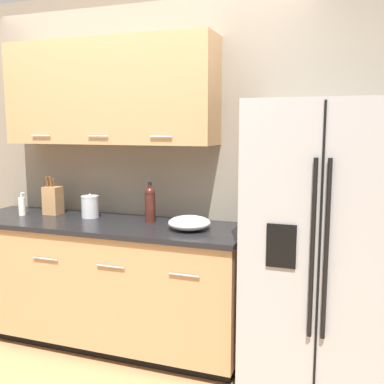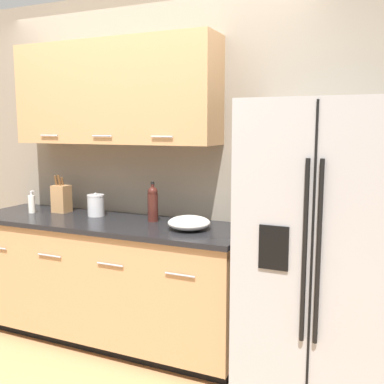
{
  "view_description": "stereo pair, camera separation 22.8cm",
  "coord_description": "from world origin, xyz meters",
  "px_view_note": "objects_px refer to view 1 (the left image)",
  "views": [
    {
      "loc": [
        1.5,
        -2.1,
        1.6
      ],
      "look_at": [
        0.51,
        0.68,
        1.17
      ],
      "focal_mm": 42.0,
      "sensor_mm": 36.0,
      "label": 1
    },
    {
      "loc": [
        1.72,
        -2.02,
        1.6
      ],
      "look_at": [
        0.51,
        0.68,
        1.17
      ],
      "focal_mm": 42.0,
      "sensor_mm": 36.0,
      "label": 2
    }
  ],
  "objects_px": {
    "mixing_bowl": "(189,223)",
    "soap_dispenser": "(22,206)",
    "refrigerator": "(323,248)",
    "wine_bottle": "(150,204)",
    "knife_block": "(53,200)",
    "steel_canister": "(90,207)"
  },
  "relations": [
    {
      "from": "mixing_bowl",
      "to": "soap_dispenser",
      "type": "bearing_deg",
      "value": 179.04
    },
    {
      "from": "refrigerator",
      "to": "wine_bottle",
      "type": "relative_size",
      "value": 6.06
    },
    {
      "from": "refrigerator",
      "to": "knife_block",
      "type": "relative_size",
      "value": 5.85
    },
    {
      "from": "refrigerator",
      "to": "wine_bottle",
      "type": "bearing_deg",
      "value": 173.03
    },
    {
      "from": "soap_dispenser",
      "to": "mixing_bowl",
      "type": "relative_size",
      "value": 0.63
    },
    {
      "from": "mixing_bowl",
      "to": "refrigerator",
      "type": "bearing_deg",
      "value": -0.85
    },
    {
      "from": "mixing_bowl",
      "to": "steel_canister",
      "type": "bearing_deg",
      "value": 171.28
    },
    {
      "from": "wine_bottle",
      "to": "mixing_bowl",
      "type": "distance_m",
      "value": 0.38
    },
    {
      "from": "knife_block",
      "to": "soap_dispenser",
      "type": "distance_m",
      "value": 0.23
    },
    {
      "from": "refrigerator",
      "to": "knife_block",
      "type": "height_order",
      "value": "refrigerator"
    },
    {
      "from": "knife_block",
      "to": "soap_dispenser",
      "type": "bearing_deg",
      "value": -147.99
    },
    {
      "from": "mixing_bowl",
      "to": "wine_bottle",
      "type": "bearing_deg",
      "value": 158.82
    },
    {
      "from": "wine_bottle",
      "to": "steel_canister",
      "type": "bearing_deg",
      "value": -179.33
    },
    {
      "from": "refrigerator",
      "to": "knife_block",
      "type": "bearing_deg",
      "value": 175.58
    },
    {
      "from": "soap_dispenser",
      "to": "mixing_bowl",
      "type": "height_order",
      "value": "soap_dispenser"
    },
    {
      "from": "knife_block",
      "to": "mixing_bowl",
      "type": "xyz_separation_m",
      "value": [
        1.19,
        -0.15,
        -0.07
      ]
    },
    {
      "from": "refrigerator",
      "to": "wine_bottle",
      "type": "distance_m",
      "value": 1.23
    },
    {
      "from": "knife_block",
      "to": "mixing_bowl",
      "type": "bearing_deg",
      "value": -6.98
    },
    {
      "from": "soap_dispenser",
      "to": "refrigerator",
      "type": "bearing_deg",
      "value": -0.92
    },
    {
      "from": "refrigerator",
      "to": "knife_block",
      "type": "xyz_separation_m",
      "value": [
        -2.05,
        0.16,
        0.16
      ]
    },
    {
      "from": "wine_bottle",
      "to": "soap_dispenser",
      "type": "bearing_deg",
      "value": -173.83
    },
    {
      "from": "steel_canister",
      "to": "refrigerator",
      "type": "bearing_deg",
      "value": -4.76
    }
  ]
}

